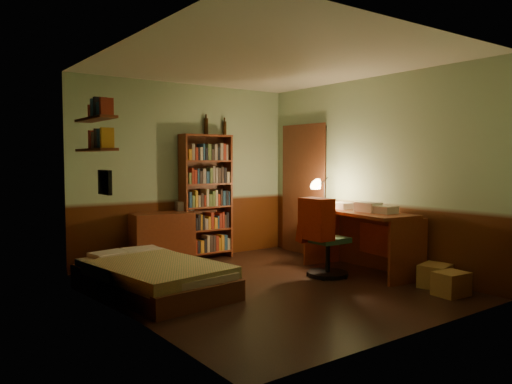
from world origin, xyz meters
TOP-DOWN VIEW (x-y plane):
  - floor at (0.00, 0.00)m, footprint 3.50×4.00m
  - ceiling at (0.00, 0.00)m, footprint 3.50×4.00m
  - wall_back at (0.00, 2.01)m, footprint 3.50×0.02m
  - wall_left at (-1.76, 0.00)m, footprint 0.02×4.00m
  - wall_right at (1.76, 0.00)m, footprint 0.02×4.00m
  - wall_front at (0.00, -2.01)m, footprint 3.50×0.02m
  - doorway at (1.72, 1.30)m, footprint 0.06×0.90m
  - door_trim at (1.69, 1.30)m, footprint 0.02×0.98m
  - bed at (-1.19, 0.63)m, footprint 1.24×2.06m
  - dresser at (-0.52, 1.76)m, footprint 0.88×0.50m
  - mini_stereo at (-0.10, 1.89)m, footprint 0.28×0.24m
  - bookshelf at (0.25, 1.85)m, footprint 0.80×0.27m
  - bottle_left at (0.32, 1.96)m, footprint 0.08×0.08m
  - bottle_right at (0.65, 1.96)m, footprint 0.06×0.06m
  - desk at (1.42, -0.15)m, footprint 0.83×1.60m
  - paper_stack at (1.39, 0.57)m, footprint 0.22×0.29m
  - desk_lamp at (1.49, 0.61)m, footprint 0.19×0.19m
  - office_chair at (0.93, -0.04)m, footprint 0.45×0.40m
  - red_jacket at (0.71, -0.03)m, footprint 0.36×0.49m
  - wall_shelf_lower at (-1.64, 1.10)m, footprint 0.20×0.90m
  - wall_shelf_upper at (-1.64, 1.10)m, footprint 0.20×0.90m
  - framed_picture at (-1.72, 0.60)m, footprint 0.04×0.32m
  - cardboard_box_a at (1.37, -1.50)m, footprint 0.37×0.31m
  - cardboard_box_b at (1.56, -1.18)m, footprint 0.44×0.39m

SIDE VIEW (x-z plane):
  - floor at x=0.00m, z-range -0.02..0.00m
  - cardboard_box_a at x=1.37m, z-range 0.00..0.26m
  - cardboard_box_b at x=1.56m, z-range 0.00..0.27m
  - bed at x=-1.19m, z-range 0.00..0.59m
  - dresser at x=-0.52m, z-range 0.00..0.75m
  - desk at x=1.42m, z-range 0.00..0.82m
  - office_chair at x=0.93m, z-range 0.00..0.89m
  - mini_stereo at x=-0.10m, z-range 0.75..0.88m
  - paper_stack at x=1.39m, z-range 0.82..0.93m
  - bookshelf at x=0.25m, z-range 0.00..1.86m
  - doorway at x=1.72m, z-range 0.00..2.00m
  - door_trim at x=1.69m, z-range -0.04..2.04m
  - desk_lamp at x=1.49m, z-range 0.82..1.44m
  - red_jacket at x=0.71m, z-range 0.89..1.40m
  - framed_picture at x=-1.72m, z-range 1.12..1.38m
  - wall_back at x=0.00m, z-range 0.00..2.60m
  - wall_left at x=-1.76m, z-range 0.00..2.60m
  - wall_right at x=1.76m, z-range 0.00..2.60m
  - wall_front at x=0.00m, z-range 0.00..2.60m
  - wall_shelf_lower at x=-1.64m, z-range 1.59..1.61m
  - wall_shelf_upper at x=-1.64m, z-range 1.94..1.96m
  - bottle_right at x=0.65m, z-range 1.86..2.08m
  - bottle_left at x=0.32m, z-range 1.86..2.11m
  - ceiling at x=0.00m, z-range 2.60..2.62m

